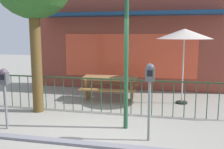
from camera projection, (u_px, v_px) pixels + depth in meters
The scene contains 9 objects.
ground at pixel (94, 135), 5.48m from camera, with size 40.00×40.00×0.00m, color gray.
pub_storefront at pixel (130, 22), 9.94m from camera, with size 8.04×1.39×5.35m.
patio_fence_front at pixel (111, 90), 6.99m from camera, with size 6.78×0.04×0.97m.
picnic_table_left at pixel (110, 82), 8.42m from camera, with size 1.89×1.48×0.79m.
patio_umbrella at pixel (185, 34), 7.72m from camera, with size 1.71×1.71×2.34m.
parking_meter_near at pixel (4, 83), 5.70m from camera, with size 0.18×0.17×1.41m.
parking_meter_far at pixel (150, 82), 5.03m from camera, with size 0.18×0.17×1.60m.
street_lamp at pixel (127, 13), 5.51m from camera, with size 0.28×0.28×4.05m.
curb_edge at pixel (87, 145), 4.98m from camera, with size 11.25×0.20×0.11m, color slate.
Camera 1 is at (1.49, -5.01, 2.15)m, focal length 40.58 mm.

